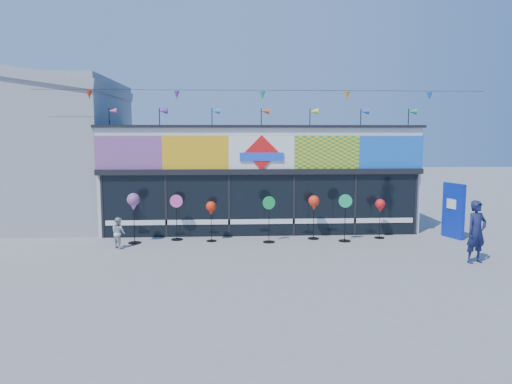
{
  "coord_description": "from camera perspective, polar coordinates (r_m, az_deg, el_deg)",
  "views": [
    {
      "loc": [
        -1.19,
        -14.77,
        3.81
      ],
      "look_at": [
        -0.28,
        2.0,
        1.82
      ],
      "focal_mm": 35.0,
      "sensor_mm": 36.0,
      "label": 1
    }
  ],
  "objects": [
    {
      "name": "spinner_0",
      "position": [
        17.67,
        -13.83,
        -1.25
      ],
      "size": [
        0.44,
        0.44,
        1.76
      ],
      "color": "black",
      "rests_on": "ground"
    },
    {
      "name": "spinner_4",
      "position": [
        18.0,
        6.63,
        -1.39
      ],
      "size": [
        0.4,
        0.4,
        1.59
      ],
      "color": "black",
      "rests_on": "ground"
    },
    {
      "name": "ground",
      "position": [
        15.3,
        1.47,
        -7.65
      ],
      "size": [
        80.0,
        80.0,
        0.0
      ],
      "primitive_type": "plane",
      "color": "gray",
      "rests_on": "ground"
    },
    {
      "name": "spinner_3",
      "position": [
        17.38,
        1.49,
        -3.01
      ],
      "size": [
        0.44,
        0.41,
        1.63
      ],
      "color": "black",
      "rests_on": "ground"
    },
    {
      "name": "neighbour_building",
      "position": [
        23.5,
        -25.21,
        4.65
      ],
      "size": [
        8.18,
        7.2,
        6.87
      ],
      "color": "gray",
      "rests_on": "ground"
    },
    {
      "name": "kite_shop",
      "position": [
        20.82,
        0.19,
        1.91
      ],
      "size": [
        16.0,
        5.7,
        5.31
      ],
      "color": "silver",
      "rests_on": "ground"
    },
    {
      "name": "blue_sign",
      "position": [
        19.48,
        21.63,
        -1.99
      ],
      "size": [
        0.45,
        1.0,
        2.0
      ],
      "rotation": [
        0.0,
        0.0,
        0.31
      ],
      "color": "#0B27A7",
      "rests_on": "ground"
    },
    {
      "name": "adult_man",
      "position": [
        16.03,
        23.89,
        -4.18
      ],
      "size": [
        0.78,
        0.63,
        1.85
      ],
      "primitive_type": "imported",
      "rotation": [
        0.0,
        0.0,
        0.32
      ],
      "color": "#151C44",
      "rests_on": "ground"
    },
    {
      "name": "spinner_6",
      "position": [
        18.58,
        14.01,
        -1.66
      ],
      "size": [
        0.36,
        0.36,
        1.44
      ],
      "color": "black",
      "rests_on": "ground"
    },
    {
      "name": "spinner_5",
      "position": [
        17.82,
        10.15,
        -2.79
      ],
      "size": [
        0.47,
        0.43,
        1.67
      ],
      "color": "black",
      "rests_on": "ground"
    },
    {
      "name": "spinner_2",
      "position": [
        17.58,
        -5.15,
        -1.99
      ],
      "size": [
        0.36,
        0.36,
        1.43
      ],
      "color": "black",
      "rests_on": "ground"
    },
    {
      "name": "child",
      "position": [
        17.21,
        -15.43,
        -4.51
      ],
      "size": [
        0.56,
        0.56,
        1.04
      ],
      "primitive_type": "imported",
      "rotation": [
        0.0,
        0.0,
        2.36
      ],
      "color": "#BABABA",
      "rests_on": "ground"
    },
    {
      "name": "spinner_1",
      "position": [
        18.0,
        -9.06,
        -2.74
      ],
      "size": [
        0.46,
        0.42,
        1.63
      ],
      "color": "black",
      "rests_on": "ground"
    }
  ]
}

